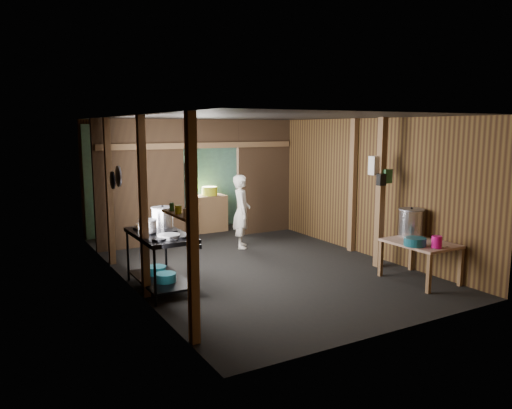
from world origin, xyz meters
TOP-DOWN VIEW (x-y plane):
  - floor at (0.00, 0.00)m, footprint 4.50×7.00m
  - ceiling at (0.00, 0.00)m, footprint 4.50×7.00m
  - wall_back at (0.00, 3.50)m, footprint 4.50×0.00m
  - wall_front at (0.00, -3.50)m, footprint 4.50×0.00m
  - wall_left at (-2.25, 0.00)m, footprint 0.00×7.00m
  - wall_right at (2.25, 0.00)m, footprint 0.00×7.00m
  - partition_left at (-1.32, 2.20)m, footprint 1.85×0.10m
  - partition_right at (1.57, 2.20)m, footprint 1.35×0.10m
  - partition_header at (0.25, 2.20)m, footprint 1.30×0.10m
  - turquoise_panel at (0.00, 3.44)m, footprint 4.40×0.06m
  - back_counter at (0.30, 2.95)m, footprint 1.20×0.50m
  - wall_clock at (0.25, 3.40)m, footprint 0.20×0.03m
  - post_left_a at (-2.18, -2.60)m, footprint 0.10×0.12m
  - post_left_b at (-2.18, -0.80)m, footprint 0.10×0.12m
  - post_left_c at (-2.18, 1.20)m, footprint 0.10×0.12m
  - post_right at (2.18, -0.20)m, footprint 0.10×0.12m
  - post_free at (1.85, -1.30)m, footprint 0.12×0.12m
  - cross_beam at (0.00, 2.15)m, footprint 4.40×0.12m
  - pan_lid_big at (-2.21, 0.40)m, footprint 0.03×0.34m
  - pan_lid_small at (-2.21, 0.80)m, footprint 0.03×0.30m
  - wall_shelf at (-2.15, -2.10)m, footprint 0.14×0.80m
  - jar_white at (-2.15, -2.35)m, footprint 0.07×0.07m
  - jar_yellow at (-2.15, -2.10)m, footprint 0.08×0.08m
  - jar_green at (-2.15, -1.88)m, footprint 0.06×0.06m
  - bag_white at (1.80, -1.22)m, footprint 0.22×0.15m
  - bag_green at (1.92, -1.36)m, footprint 0.16×0.12m
  - bag_black at (1.78, -1.38)m, footprint 0.14×0.10m
  - gas_range at (-1.88, -0.60)m, footprint 0.75×1.47m
  - prep_table at (1.83, -2.25)m, footprint 0.78×1.07m
  - stove_pot_large at (-1.71, -0.24)m, footprint 0.44×0.44m
  - stove_pot_med at (-2.05, -0.55)m, footprint 0.30×0.30m
  - stove_saucepan at (-2.05, -0.19)m, footprint 0.19×0.19m
  - frying_pan at (-1.88, -0.98)m, footprint 0.37×0.57m
  - blue_tub_front at (-1.88, -0.79)m, footprint 0.31×0.31m
  - blue_tub_back at (-1.88, -0.36)m, footprint 0.31×0.31m
  - stock_pot at (2.01, -1.87)m, footprint 0.54×0.54m
  - wash_basin at (1.56, -2.38)m, footprint 0.38×0.38m
  - pink_bucket at (1.73, -2.64)m, footprint 0.17×0.17m
  - knife at (1.79, -2.68)m, footprint 0.30×0.06m
  - yellow_tub at (0.54, 2.95)m, footprint 0.37×0.37m
  - cook at (0.43, 1.13)m, footprint 0.55×0.64m
  - worker_back at (-0.25, 2.88)m, footprint 0.82×0.65m

SIDE VIEW (x-z plane):
  - floor at x=0.00m, z-range 0.00..0.00m
  - blue_tub_back at x=-1.88m, z-range 0.17..0.29m
  - blue_tub_front at x=-1.88m, z-range 0.17..0.30m
  - prep_table at x=1.83m, z-range 0.00..0.63m
  - back_counter at x=0.30m, z-range 0.00..0.85m
  - gas_range at x=-1.88m, z-range 0.00..0.87m
  - knife at x=1.79m, z-range 0.64..0.64m
  - wash_basin at x=1.56m, z-range 0.63..0.76m
  - pink_bucket at x=1.73m, z-range 0.63..0.82m
  - cook at x=0.43m, z-range 0.00..1.49m
  - worker_back at x=-0.25m, z-range 0.00..1.67m
  - stock_pot at x=2.01m, z-range 0.61..1.10m
  - frying_pan at x=-1.88m, z-range 0.86..0.93m
  - stove_saucepan at x=-2.05m, z-range 0.87..0.96m
  - yellow_tub at x=0.54m, z-range 0.85..1.05m
  - stove_pot_med at x=-2.05m, z-range 0.85..1.08m
  - stove_pot_large at x=-1.71m, z-range 0.85..1.20m
  - turquoise_panel at x=0.00m, z-range 0.00..2.50m
  - wall_back at x=0.00m, z-range 0.00..2.60m
  - wall_front at x=0.00m, z-range 0.00..2.60m
  - wall_left at x=-2.25m, z-range 0.00..2.60m
  - wall_right at x=2.25m, z-range 0.00..2.60m
  - partition_left at x=-1.32m, z-range 0.00..2.60m
  - partition_right at x=1.57m, z-range 0.00..2.60m
  - post_left_a at x=-2.18m, z-range 0.00..2.60m
  - post_left_b at x=-2.18m, z-range 0.00..2.60m
  - post_left_c at x=-2.18m, z-range 0.00..2.60m
  - post_right at x=2.18m, z-range 0.00..2.60m
  - post_free at x=1.85m, z-range 0.00..2.60m
  - wall_shelf at x=-2.15m, z-range 1.39..1.41m
  - jar_white at x=-2.15m, z-range 1.42..1.52m
  - jar_yellow at x=-2.15m, z-range 1.42..1.52m
  - jar_green at x=-2.15m, z-range 1.42..1.52m
  - pan_lid_small at x=-2.21m, z-range 1.40..1.70m
  - bag_black at x=1.78m, z-range 1.45..1.65m
  - bag_green at x=1.92m, z-range 1.48..1.72m
  - pan_lid_big at x=-2.21m, z-range 1.48..1.82m
  - bag_white at x=1.80m, z-range 1.62..1.94m
  - wall_clock at x=0.25m, z-range 1.80..2.00m
  - cross_beam at x=0.00m, z-range 1.99..2.11m
  - partition_header at x=0.25m, z-range 2.00..2.60m
  - ceiling at x=0.00m, z-range 2.60..2.60m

